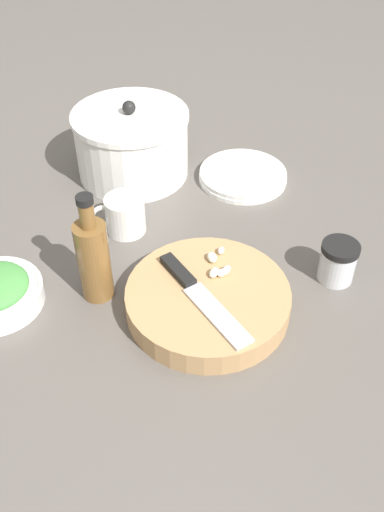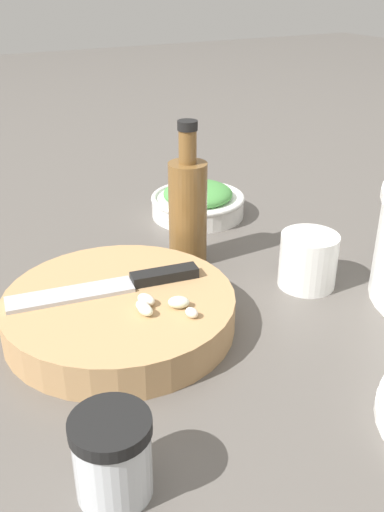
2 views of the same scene
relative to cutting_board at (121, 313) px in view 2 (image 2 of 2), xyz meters
name	(u,v)px [view 2 (image 2 of 2)]	position (x,y,z in m)	size (l,w,h in m)	color
ground_plane	(186,308)	(0.00, 0.09, -0.02)	(5.00, 5.00, 0.00)	#56514C
cutting_board	(121,313)	(0.00, 0.00, 0.00)	(0.27, 0.27, 0.04)	tan
chef_knife	(117,285)	(-0.02, 0.01, 0.03)	(0.06, 0.23, 0.01)	black
garlic_cloves	(160,305)	(0.05, 0.03, 0.03)	(0.07, 0.06, 0.01)	white
herb_bowl	(198,201)	(-0.26, 0.25, 0.00)	(0.16, 0.16, 0.06)	silver
spice_jar	(113,456)	(0.22, -0.09, 0.02)	(0.07, 0.07, 0.08)	silver
coffee_mug	(308,260)	(0.02, 0.26, 0.02)	(0.10, 0.08, 0.07)	silver
oil_bottle	(188,208)	(-0.12, 0.15, 0.06)	(0.05, 0.05, 0.21)	brown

